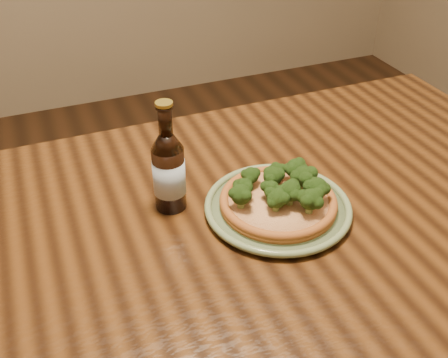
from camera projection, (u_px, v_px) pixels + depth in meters
name	position (u px, v px, depth m)	size (l,w,h in m)	color
table	(213.00, 271.00, 1.01)	(1.60, 0.90, 0.75)	#45260E
plate	(278.00, 207.00, 1.00)	(0.28, 0.28, 0.02)	#6D7F58
pizza	(279.00, 197.00, 0.99)	(0.22, 0.22, 0.07)	#9D5623
beer_bottle	(169.00, 170.00, 0.98)	(0.06, 0.06, 0.22)	black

